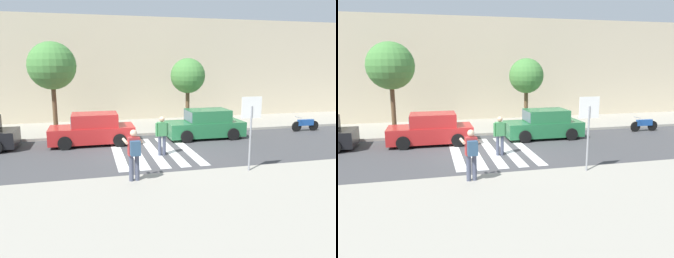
{
  "view_description": "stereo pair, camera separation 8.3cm",
  "coord_description": "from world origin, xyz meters",
  "views": [
    {
      "loc": [
        -2.8,
        -14.05,
        3.95
      ],
      "look_at": [
        0.6,
        -0.2,
        1.1
      ],
      "focal_mm": 35.0,
      "sensor_mm": 36.0,
      "label": 1
    },
    {
      "loc": [
        -2.72,
        -14.07,
        3.95
      ],
      "look_at": [
        0.6,
        -0.2,
        1.1
      ],
      "focal_mm": 35.0,
      "sensor_mm": 36.0,
      "label": 2
    }
  ],
  "objects": [
    {
      "name": "ground_plane",
      "position": [
        0.0,
        0.0,
        0.0
      ],
      "size": [
        120.0,
        120.0,
        0.0
      ],
      "primitive_type": "plane",
      "color": "#424244"
    },
    {
      "name": "sidewalk_near",
      "position": [
        0.0,
        -6.2,
        0.07
      ],
      "size": [
        60.0,
        6.0,
        0.14
      ],
      "primitive_type": "cube",
      "color": "#9E998C",
      "rests_on": "ground"
    },
    {
      "name": "sidewalk_far",
      "position": [
        0.0,
        6.0,
        0.07
      ],
      "size": [
        60.0,
        4.8,
        0.14
      ],
      "primitive_type": "cube",
      "color": "#9E998C",
      "rests_on": "ground"
    },
    {
      "name": "building_facade_far",
      "position": [
        0.0,
        10.4,
        3.52
      ],
      "size": [
        56.0,
        4.0,
        7.05
      ],
      "primitive_type": "cube",
      "color": "beige",
      "rests_on": "ground"
    },
    {
      "name": "crosswalk_stripe_0",
      "position": [
        -1.6,
        0.2,
        0.0
      ],
      "size": [
        0.44,
        5.2,
        0.01
      ],
      "primitive_type": "cube",
      "color": "silver",
      "rests_on": "ground"
    },
    {
      "name": "crosswalk_stripe_1",
      "position": [
        -0.8,
        0.2,
        0.0
      ],
      "size": [
        0.44,
        5.2,
        0.01
      ],
      "primitive_type": "cube",
      "color": "silver",
      "rests_on": "ground"
    },
    {
      "name": "crosswalk_stripe_2",
      "position": [
        0.0,
        0.2,
        0.0
      ],
      "size": [
        0.44,
        5.2,
        0.01
      ],
      "primitive_type": "cube",
      "color": "silver",
      "rests_on": "ground"
    },
    {
      "name": "crosswalk_stripe_3",
      "position": [
        0.8,
        0.2,
        0.0
      ],
      "size": [
        0.44,
        5.2,
        0.01
      ],
      "primitive_type": "cube",
      "color": "silver",
      "rests_on": "ground"
    },
    {
      "name": "crosswalk_stripe_4",
      "position": [
        1.6,
        0.2,
        0.0
      ],
      "size": [
        0.44,
        5.2,
        0.01
      ],
      "primitive_type": "cube",
      "color": "silver",
      "rests_on": "ground"
    },
    {
      "name": "stop_sign",
      "position": [
        2.77,
        -3.68,
        2.1
      ],
      "size": [
        0.76,
        0.08,
        2.68
      ],
      "color": "gray",
      "rests_on": "sidewalk_near"
    },
    {
      "name": "photographer_with_backpack",
      "position": [
        -1.42,
        -3.78,
        1.17
      ],
      "size": [
        0.63,
        0.87,
        1.72
      ],
      "color": "#474C60",
      "rests_on": "sidewalk_near"
    },
    {
      "name": "pedestrian_crossing",
      "position": [
        0.25,
        -0.51,
        0.97
      ],
      "size": [
        0.58,
        0.26,
        1.72
      ],
      "color": "#474C60",
      "rests_on": "ground"
    },
    {
      "name": "parked_car_red",
      "position": [
        -2.63,
        2.3,
        0.73
      ],
      "size": [
        4.1,
        1.92,
        1.55
      ],
      "color": "red",
      "rests_on": "ground"
    },
    {
      "name": "parked_car_green",
      "position": [
        3.3,
        2.3,
        0.73
      ],
      "size": [
        4.1,
        1.92,
        1.55
      ],
      "color": "#236B3D",
      "rests_on": "ground"
    },
    {
      "name": "motorcycle",
      "position": [
        9.72,
        2.6,
        0.41
      ],
      "size": [
        1.76,
        0.6,
        0.87
      ],
      "color": "black",
      "rests_on": "ground"
    },
    {
      "name": "street_tree_west",
      "position": [
        -4.56,
        4.4,
        3.82
      ],
      "size": [
        2.51,
        2.51,
        4.96
      ],
      "color": "brown",
      "rests_on": "sidewalk_far"
    },
    {
      "name": "street_tree_center",
      "position": [
        3.06,
        4.84,
        3.22
      ],
      "size": [
        2.07,
        2.07,
        4.14
      ],
      "color": "brown",
      "rests_on": "sidewalk_far"
    }
  ]
}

